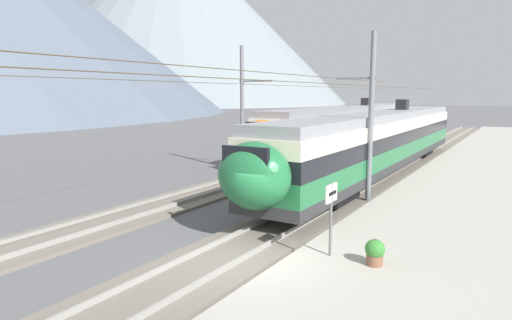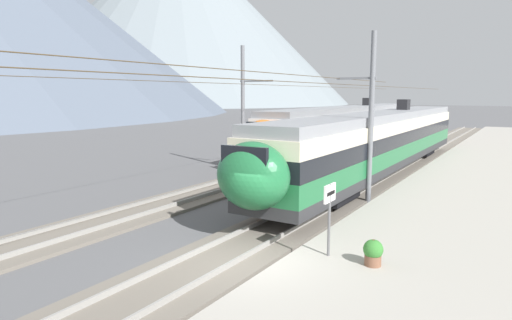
{
  "view_description": "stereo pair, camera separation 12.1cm",
  "coord_description": "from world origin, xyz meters",
  "px_view_note": "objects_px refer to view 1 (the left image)",
  "views": [
    {
      "loc": [
        -9.95,
        -6.34,
        4.9
      ],
      "look_at": [
        6.81,
        4.04,
        1.95
      ],
      "focal_mm": 30.95,
      "sensor_mm": 36.0,
      "label": 1
    },
    {
      "loc": [
        -9.89,
        -6.44,
        4.9
      ],
      "look_at": [
        6.81,
        4.04,
        1.95
      ],
      "focal_mm": 30.95,
      "sensor_mm": 36.0,
      "label": 2
    }
  ],
  "objects_px": {
    "platform_sign": "(331,203)",
    "train_far_track": "(347,125)",
    "catenary_mast_far_side": "(244,107)",
    "potted_plant_platform_edge": "(375,251)",
    "train_near_platform": "(380,139)",
    "catenary_mast_mid": "(368,116)"
  },
  "relations": [
    {
      "from": "train_near_platform",
      "to": "potted_plant_platform_edge",
      "type": "bearing_deg",
      "value": -164.16
    },
    {
      "from": "train_near_platform",
      "to": "catenary_mast_mid",
      "type": "height_order",
      "value": "catenary_mast_mid"
    },
    {
      "from": "train_far_track",
      "to": "catenary_mast_far_side",
      "type": "xyz_separation_m",
      "value": [
        -13.45,
        1.86,
        1.87
      ]
    },
    {
      "from": "train_far_track",
      "to": "potted_plant_platform_edge",
      "type": "height_order",
      "value": "train_far_track"
    },
    {
      "from": "platform_sign",
      "to": "catenary_mast_mid",
      "type": "bearing_deg",
      "value": 11.07
    },
    {
      "from": "train_near_platform",
      "to": "train_far_track",
      "type": "xyz_separation_m",
      "value": [
        10.52,
        5.95,
        0.0
      ]
    },
    {
      "from": "train_near_platform",
      "to": "potted_plant_platform_edge",
      "type": "xyz_separation_m",
      "value": [
        -14.96,
        -4.24,
        -1.47
      ]
    },
    {
      "from": "train_near_platform",
      "to": "train_far_track",
      "type": "distance_m",
      "value": 12.09
    },
    {
      "from": "train_near_platform",
      "to": "catenary_mast_far_side",
      "type": "distance_m",
      "value": 8.55
    },
    {
      "from": "train_near_platform",
      "to": "platform_sign",
      "type": "height_order",
      "value": "train_near_platform"
    },
    {
      "from": "catenary_mast_mid",
      "to": "train_near_platform",
      "type": "bearing_deg",
      "value": 11.39
    },
    {
      "from": "potted_plant_platform_edge",
      "to": "train_near_platform",
      "type": "bearing_deg",
      "value": 15.84
    },
    {
      "from": "train_near_platform",
      "to": "platform_sign",
      "type": "xyz_separation_m",
      "value": [
        -14.93,
        -2.96,
        -0.34
      ]
    },
    {
      "from": "platform_sign",
      "to": "potted_plant_platform_edge",
      "type": "height_order",
      "value": "platform_sign"
    },
    {
      "from": "platform_sign",
      "to": "train_far_track",
      "type": "bearing_deg",
      "value": 19.29
    },
    {
      "from": "train_far_track",
      "to": "catenary_mast_mid",
      "type": "bearing_deg",
      "value": -157.16
    },
    {
      "from": "catenary_mast_far_side",
      "to": "potted_plant_platform_edge",
      "type": "relative_size",
      "value": 68.4
    },
    {
      "from": "catenary_mast_mid",
      "to": "catenary_mast_far_side",
      "type": "relative_size",
      "value": 1.0
    },
    {
      "from": "catenary_mast_far_side",
      "to": "platform_sign",
      "type": "bearing_deg",
      "value": -138.08
    },
    {
      "from": "train_far_track",
      "to": "catenary_mast_far_side",
      "type": "relative_size",
      "value": 0.62
    },
    {
      "from": "catenary_mast_mid",
      "to": "potted_plant_platform_edge",
      "type": "relative_size",
      "value": 68.4
    },
    {
      "from": "train_near_platform",
      "to": "catenary_mast_mid",
      "type": "xyz_separation_m",
      "value": [
        -6.89,
        -1.39,
        1.73
      ]
    }
  ]
}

